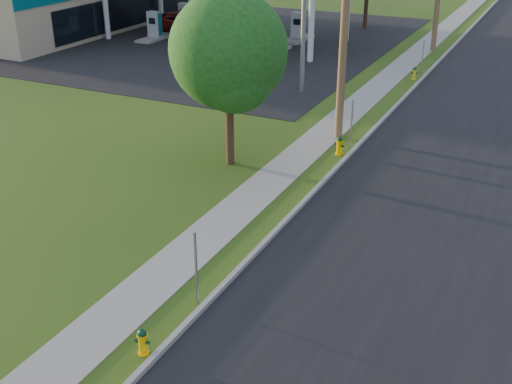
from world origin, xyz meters
TOP-DOWN VIEW (x-y plane):
  - road at (4.50, 10.00)m, footprint 8.00×120.00m
  - curb at (0.50, 10.00)m, footprint 0.15×120.00m
  - sidewalk at (-1.25, 10.00)m, footprint 1.50×120.00m
  - forecourt at (-16.00, 32.00)m, footprint 26.00×28.00m
  - utility_pole_mid at (-0.60, 17.00)m, footprint 1.40×0.32m
  - sign_post_near at (0.25, 4.20)m, footprint 0.05×0.04m
  - sign_post_mid at (0.25, 16.00)m, footprint 0.05×0.04m
  - sign_post_far at (0.25, 28.20)m, footprint 0.05×0.04m
  - fuel_pump_nw at (-18.50, 30.00)m, footprint 1.20×3.20m
  - fuel_pump_ne at (-9.50, 30.00)m, footprint 1.20×3.20m
  - fuel_pump_sw at (-18.50, 34.00)m, footprint 1.20×3.20m
  - fuel_pump_se at (-9.50, 34.00)m, footprint 1.20×3.20m
  - tree_verge at (-3.19, 12.48)m, footprint 4.19×4.19m
  - hydrant_near at (0.16, 2.03)m, footprint 0.34×0.31m
  - hydrant_mid at (0.08, 15.18)m, footprint 0.40×0.35m
  - hydrant_far at (0.07, 27.42)m, footprint 0.37×0.33m
  - car_red at (-18.02, 32.94)m, footprint 5.55×3.30m

SIDE VIEW (x-z plane):
  - road at x=4.50m, z-range 0.00..0.02m
  - forecourt at x=-16.00m, z-range 0.00..0.02m
  - sidewalk at x=-1.25m, z-range 0.00..0.03m
  - curb at x=0.50m, z-range 0.00..0.15m
  - hydrant_near at x=0.16m, z-range -0.01..0.67m
  - hydrant_far at x=0.07m, z-range -0.01..0.71m
  - hydrant_mid at x=0.08m, z-range -0.01..0.76m
  - fuel_pump_nw at x=-18.50m, z-range -0.23..1.67m
  - fuel_pump_ne at x=-9.50m, z-range -0.23..1.67m
  - fuel_pump_sw at x=-18.50m, z-range -0.23..1.67m
  - fuel_pump_se at x=-9.50m, z-range -0.23..1.67m
  - car_red at x=-18.02m, z-range 0.00..1.45m
  - sign_post_near at x=0.25m, z-range 0.00..2.00m
  - sign_post_mid at x=0.25m, z-range 0.00..2.00m
  - sign_post_far at x=0.25m, z-range 0.00..2.00m
  - tree_verge at x=-3.19m, z-range 0.91..7.26m
  - utility_pole_mid at x=-0.60m, z-range 0.05..9.85m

